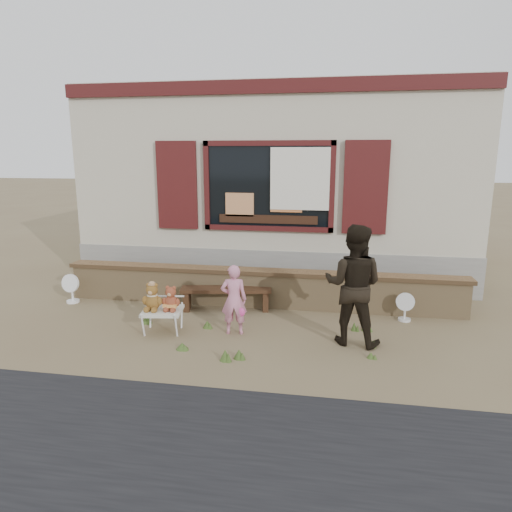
% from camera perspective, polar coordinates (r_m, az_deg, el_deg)
% --- Properties ---
extents(ground, '(80.00, 80.00, 0.00)m').
position_cam_1_polar(ground, '(7.28, -0.81, -8.73)').
color(ground, brown).
rests_on(ground, ground).
extents(shopfront, '(8.04, 5.13, 4.00)m').
position_cam_1_polar(shopfront, '(11.24, 3.43, 9.28)').
color(shopfront, '#B0A68E').
rests_on(shopfront, ground).
extents(brick_wall, '(7.10, 0.36, 0.67)m').
position_cam_1_polar(brick_wall, '(8.10, 0.48, -3.94)').
color(brick_wall, tan).
rests_on(brick_wall, ground).
extents(bench, '(1.59, 0.59, 0.40)m').
position_cam_1_polar(bench, '(7.92, -3.75, -4.74)').
color(bench, black).
rests_on(bench, ground).
extents(folding_chair, '(0.65, 0.59, 0.36)m').
position_cam_1_polar(folding_chair, '(7.09, -11.61, -6.83)').
color(folding_chair, beige).
rests_on(folding_chair, ground).
extents(teddy_bear_left, '(0.35, 0.31, 0.42)m').
position_cam_1_polar(teddy_bear_left, '(7.04, -12.81, -4.91)').
color(teddy_bear_left, brown).
rests_on(teddy_bear_left, folding_chair).
extents(teddy_bear_right, '(0.31, 0.28, 0.38)m').
position_cam_1_polar(teddy_bear_right, '(6.98, -10.56, -5.13)').
color(teddy_bear_right, brown).
rests_on(teddy_bear_right, folding_chair).
extents(child, '(0.42, 0.31, 1.07)m').
position_cam_1_polar(child, '(6.83, -2.79, -5.46)').
color(child, pink).
rests_on(child, ground).
extents(adult, '(0.96, 0.81, 1.72)m').
position_cam_1_polar(adult, '(6.54, 12.07, -3.57)').
color(adult, black).
rests_on(adult, ground).
extents(fan_left, '(0.34, 0.23, 0.54)m').
position_cam_1_polar(fan_left, '(8.95, -22.02, -3.74)').
color(fan_left, white).
rests_on(fan_left, ground).
extents(fan_right, '(0.31, 0.20, 0.48)m').
position_cam_1_polar(fan_right, '(7.81, 18.15, -6.03)').
color(fan_right, silver).
rests_on(fan_right, ground).
extents(grass_tufts, '(3.62, 1.53, 0.15)m').
position_cam_1_polar(grass_tufts, '(6.74, -1.77, -9.98)').
color(grass_tufts, '#3D5421').
rests_on(grass_tufts, ground).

